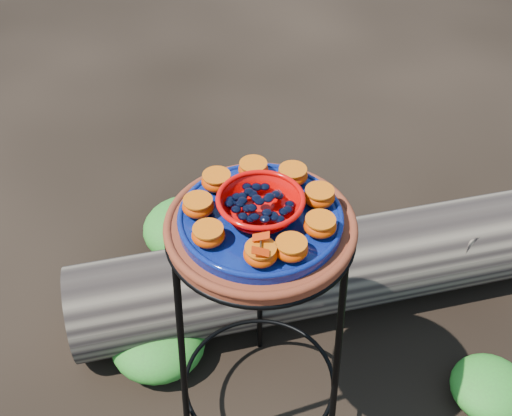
{
  "coord_description": "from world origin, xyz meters",
  "views": [
    {
      "loc": [
        -0.0,
        -0.96,
        1.65
      ],
      "look_at": [
        -0.01,
        0.0,
        0.77
      ],
      "focal_mm": 45.0,
      "sensor_mm": 36.0,
      "label": 1
    }
  ],
  "objects_px": {
    "terracotta_saucer": "(260,229)",
    "driftwood_log": "(320,269)",
    "red_bowl": "(261,207)",
    "plant_stand": "(260,335)",
    "cobalt_plate": "(260,219)"
  },
  "relations": [
    {
      "from": "terracotta_saucer",
      "to": "cobalt_plate",
      "type": "xyz_separation_m",
      "value": [
        0.0,
        0.0,
        0.03
      ]
    },
    {
      "from": "red_bowl",
      "to": "plant_stand",
      "type": "bearing_deg",
      "value": 0.0
    },
    {
      "from": "terracotta_saucer",
      "to": "cobalt_plate",
      "type": "distance_m",
      "value": 0.03
    },
    {
      "from": "terracotta_saucer",
      "to": "driftwood_log",
      "type": "distance_m",
      "value": 0.73
    },
    {
      "from": "plant_stand",
      "to": "terracotta_saucer",
      "type": "xyz_separation_m",
      "value": [
        0.0,
        0.0,
        0.37
      ]
    },
    {
      "from": "cobalt_plate",
      "to": "driftwood_log",
      "type": "xyz_separation_m",
      "value": [
        0.19,
        0.41,
        -0.6
      ]
    },
    {
      "from": "driftwood_log",
      "to": "cobalt_plate",
      "type": "bearing_deg",
      "value": -114.99
    },
    {
      "from": "red_bowl",
      "to": "cobalt_plate",
      "type": "bearing_deg",
      "value": 0.0
    },
    {
      "from": "red_bowl",
      "to": "driftwood_log",
      "type": "xyz_separation_m",
      "value": [
        0.19,
        0.41,
        -0.63
      ]
    },
    {
      "from": "terracotta_saucer",
      "to": "driftwood_log",
      "type": "height_order",
      "value": "terracotta_saucer"
    },
    {
      "from": "driftwood_log",
      "to": "plant_stand",
      "type": "bearing_deg",
      "value": -114.99
    },
    {
      "from": "terracotta_saucer",
      "to": "driftwood_log",
      "type": "relative_size",
      "value": 0.26
    },
    {
      "from": "terracotta_saucer",
      "to": "red_bowl",
      "type": "distance_m",
      "value": 0.06
    },
    {
      "from": "driftwood_log",
      "to": "red_bowl",
      "type": "bearing_deg",
      "value": -114.99
    },
    {
      "from": "plant_stand",
      "to": "red_bowl",
      "type": "bearing_deg",
      "value": 0.0
    }
  ]
}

